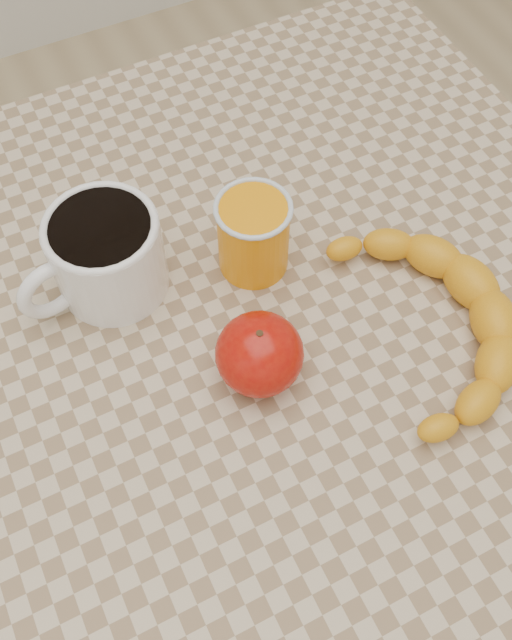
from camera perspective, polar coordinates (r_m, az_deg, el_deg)
name	(u,v)px	position (r m, az deg, el deg)	size (l,w,h in m)	color
ground	(256,537)	(1.37, 0.00, -16.94)	(3.00, 3.00, 0.00)	tan
table	(256,373)	(0.74, 0.00, -4.23)	(0.80, 0.80, 0.75)	tan
coffee_mug	(104,254)	(0.67, -12.06, 5.19)	(0.15, 0.12, 0.09)	white
orange_juice_glass	(253,235)	(0.67, -0.21, 6.85)	(0.07, 0.07, 0.08)	orange
apple	(259,354)	(0.61, 0.28, -2.74)	(0.08, 0.08, 0.07)	#9F0805
banana	(432,322)	(0.67, 13.90, -0.15)	(0.25, 0.31, 0.04)	#F0A315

